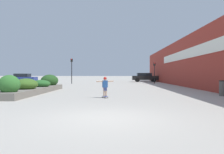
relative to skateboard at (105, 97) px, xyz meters
The scene contains 11 objects.
ground_plane 5.88m from the skateboard, 87.00° to the right, with size 300.00×300.00×0.00m, color #ADA89E.
building_wall_right 14.57m from the skateboard, 54.45° to the left, with size 0.67×48.40×5.45m.
planter_box 6.32m from the skateboard, 147.53° to the left, with size 1.60×9.80×1.34m.
skateboard is the anchor object (origin of this frame).
skateboarder 0.71m from the skateboard, 86.42° to the right, with size 1.01×0.47×1.14m.
trash_bin 7.58m from the skateboard, ahead, with size 0.53×0.53×0.99m.
car_leftmost 29.72m from the skateboard, 54.31° to the left, with size 4.75×2.06×1.51m.
car_center_left 26.32m from the skateboard, 123.09° to the left, with size 4.01×1.96×1.47m.
car_center_right 26.99m from the skateboard, 77.69° to the left, with size 4.65×1.85×1.59m.
traffic_light_left 19.31m from the skateboard, 107.45° to the left, with size 0.28×0.30×3.59m.
traffic_light_right 20.08m from the skateboard, 72.02° to the left, with size 0.28×0.30×3.05m.
Camera 1 is at (0.37, -6.84, 1.39)m, focal length 35.00 mm.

